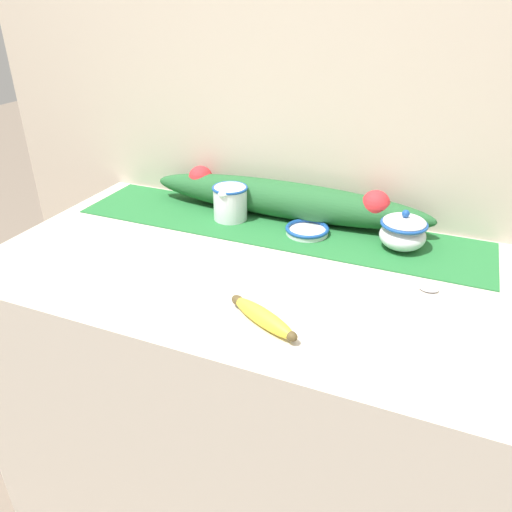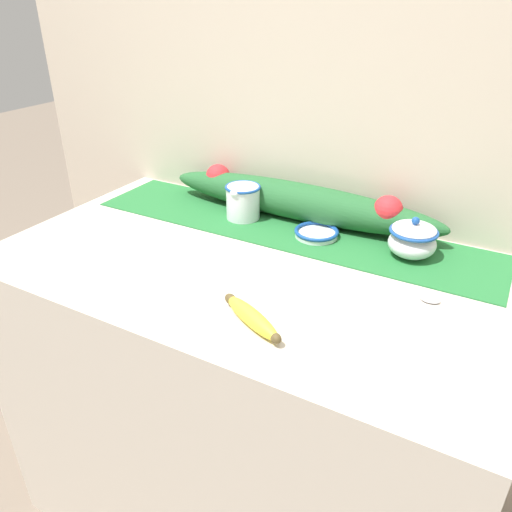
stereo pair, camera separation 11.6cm
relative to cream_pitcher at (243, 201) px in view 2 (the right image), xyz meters
name	(u,v)px [view 2 (the right image)]	position (x,y,z in m)	size (l,w,h in m)	color
ground_plane	(249,504)	(0.14, -0.22, -0.99)	(12.00, 12.00, 0.00)	#7A6B5B
countertop	(248,401)	(0.14, -0.22, -0.52)	(1.27, 0.72, 0.94)	beige
back_wall	(314,122)	(0.14, 0.16, 0.21)	(2.07, 0.04, 2.40)	beige
table_runner	(286,228)	(0.14, 0.00, -0.05)	(1.17, 0.26, 0.00)	#236B33
cream_pitcher	(243,201)	(0.00, 0.00, 0.00)	(0.10, 0.12, 0.10)	white
sugar_bowl	(413,239)	(0.49, 0.00, -0.01)	(0.12, 0.12, 0.11)	white
small_dish	(316,233)	(0.24, -0.01, -0.04)	(0.12, 0.12, 0.02)	white
banana	(251,317)	(0.28, -0.45, -0.04)	(0.18, 0.11, 0.04)	yellow
spoon	(427,299)	(0.57, -0.18, -0.05)	(0.15, 0.03, 0.01)	silver
poinsettia_garland	(298,200)	(0.14, 0.08, 0.00)	(0.85, 0.12, 0.12)	#235B2D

